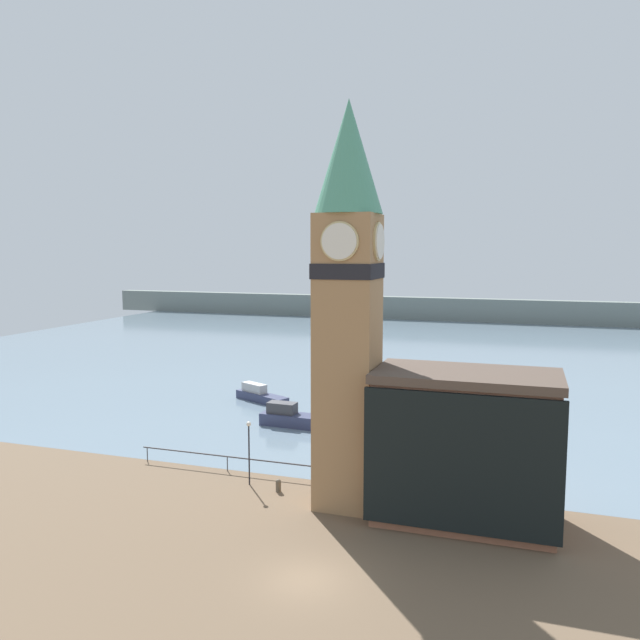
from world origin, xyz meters
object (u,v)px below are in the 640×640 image
Objects in this scene: mooring_bollard_near at (278,485)px; lamp_post at (249,441)px; boat_far at (260,395)px; boat_near at (291,417)px; pier_building at (465,447)px; clock_tower at (348,295)px.

lamp_post is at bearing 166.89° from mooring_bollard_near.
boat_far is 23.10m from lamp_post.
lamp_post is (2.38, -13.92, 2.22)m from boat_near.
pier_building is at bearing -4.91° from lamp_post.
mooring_bollard_near is (10.89, -21.85, -0.19)m from boat_far.
pier_building is 22.69m from boat_near.
boat_near is at bearing 122.31° from clock_tower.
pier_building reaches higher than lamp_post.
boat_near is (-16.51, 15.14, -3.65)m from pier_building.
boat_far is at bearing 125.03° from clock_tower.
boat_far is 7.96× the size of mooring_bollard_near.
lamp_post is (-7.08, 1.04, -9.96)m from clock_tower.
pier_building is at bearing -3.27° from mooring_bollard_near.
clock_tower is 29.94m from boat_far.
boat_far is at bearing 111.94° from lamp_post.
mooring_bollard_near is 3.47m from lamp_post.
boat_near is 0.89× the size of boat_far.
boat_near reaches higher than mooring_bollard_near.
clock_tower reaches higher than boat_near.
mooring_bollard_near is at bearing -69.52° from boat_near.
clock_tower is at bearing -29.49° from boat_far.
boat_far reaches higher than mooring_bollard_near.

